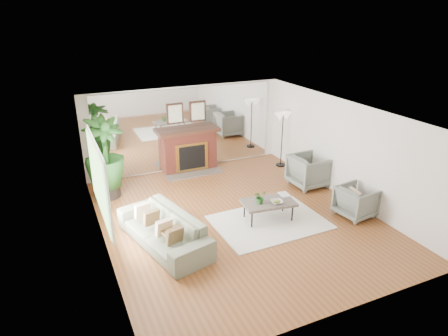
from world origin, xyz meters
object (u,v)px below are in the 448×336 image
armchair_front (356,201)px  potted_ficus (104,156)px  sofa (163,229)px  floor_lamp (283,121)px  side_table (172,232)px  coffee_table (268,203)px  armchair_back (309,171)px  fireplace (190,150)px

armchair_front → potted_ficus: (-5.16, 3.45, 0.77)m
sofa → floor_lamp: floor_lamp is taller
armchair_front → floor_lamp: size_ratio=0.48×
side_table → floor_lamp: 5.58m
coffee_table → side_table: side_table is taller
sofa → potted_ficus: bearing=179.6°
sofa → armchair_front: size_ratio=2.98×
armchair_back → armchair_front: 1.89m
coffee_table → sofa: 2.49m
potted_ficus → sofa: bearing=-76.4°
fireplace → sofa: fireplace is taller
coffee_table → potted_ficus: 4.28m
armchair_front → coffee_table: bearing=64.2°
coffee_table → armchair_back: size_ratio=1.31×
potted_ficus → fireplace: bearing=18.2°
armchair_back → floor_lamp: bearing=-5.6°
fireplace → armchair_back: bearing=-42.8°
fireplace → armchair_front: size_ratio=2.53×
coffee_table → floor_lamp: bearing=53.5°
fireplace → armchair_front: (2.60, -4.29, -0.29)m
fireplace → coffee_table: size_ratio=1.63×
fireplace → armchair_back: size_ratio=2.13×
side_table → armchair_back: bearing=19.3°
armchair_front → floor_lamp: bearing=-9.0°
coffee_table → armchair_front: armchair_front is taller
coffee_table → armchair_back: (1.99, 1.22, 0.00)m
coffee_table → fireplace: bearing=99.5°
sofa → floor_lamp: size_ratio=1.42×
coffee_table → side_table: size_ratio=2.29×
sofa → armchair_back: armchair_back is taller
armchair_back → side_table: size_ratio=1.75×
fireplace → armchair_back: fireplace is taller
fireplace → floor_lamp: bearing=-16.6°
coffee_table → potted_ficus: potted_ficus is taller
armchair_front → floor_lamp: (0.10, 3.48, 1.08)m
armchair_back → floor_lamp: floor_lamp is taller
fireplace → coffee_table: bearing=-80.5°
sofa → coffee_table: bearing=76.1°
side_table → floor_lamp: size_ratio=0.32×
armchair_back → floor_lamp: (0.10, 1.60, 1.01)m
floor_lamp → sofa: bearing=-148.3°
sofa → armchair_back: size_ratio=2.50×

